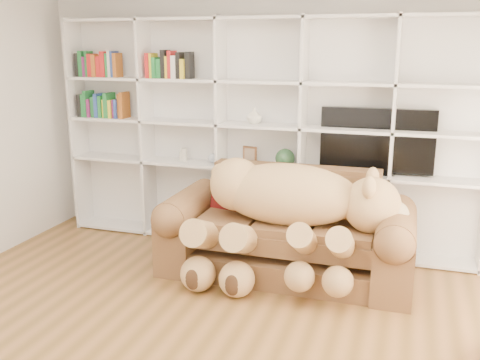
% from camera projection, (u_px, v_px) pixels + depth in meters
% --- Properties ---
extents(floor, '(5.00, 5.00, 0.00)m').
position_uv_depth(floor, '(170.00, 356.00, 3.73)').
color(floor, brown).
rests_on(floor, ground).
extents(wall_back, '(5.00, 0.02, 2.70)m').
position_uv_depth(wall_back, '(266.00, 118.00, 5.70)').
color(wall_back, white).
rests_on(wall_back, floor).
extents(bookshelf, '(4.43, 0.35, 2.40)m').
position_uv_depth(bookshelf, '(241.00, 123.00, 5.66)').
color(bookshelf, white).
rests_on(bookshelf, floor).
extents(sofa, '(2.30, 0.99, 0.97)m').
position_uv_depth(sofa, '(287.00, 236.00, 5.03)').
color(sofa, brown).
rests_on(sofa, floor).
extents(teddy_bear, '(1.90, 1.00, 1.10)m').
position_uv_depth(teddy_bear, '(287.00, 208.00, 4.76)').
color(teddy_bear, tan).
rests_on(teddy_bear, sofa).
extents(throw_pillow, '(0.48, 0.33, 0.46)m').
position_uv_depth(throw_pillow, '(235.00, 191.00, 5.27)').
color(throw_pillow, '#611310').
rests_on(throw_pillow, sofa).
extents(tv, '(1.10, 0.18, 0.65)m').
position_uv_depth(tv, '(377.00, 142.00, 5.26)').
color(tv, black).
rests_on(tv, bookshelf).
extents(picture_frame, '(0.16, 0.06, 0.20)m').
position_uv_depth(picture_frame, '(250.00, 156.00, 5.65)').
color(picture_frame, brown).
rests_on(picture_frame, bookshelf).
extents(green_vase, '(0.21, 0.21, 0.21)m').
position_uv_depth(green_vase, '(285.00, 158.00, 5.54)').
color(green_vase, '#2D5833').
rests_on(green_vase, bookshelf).
extents(figurine_tall, '(0.07, 0.07, 0.14)m').
position_uv_depth(figurine_tall, '(184.00, 155.00, 5.89)').
color(figurine_tall, beige).
rests_on(figurine_tall, bookshelf).
extents(figurine_short, '(0.06, 0.06, 0.10)m').
position_uv_depth(figurine_short, '(182.00, 156.00, 5.90)').
color(figurine_short, beige).
rests_on(figurine_short, bookshelf).
extents(snow_globe, '(0.10, 0.10, 0.10)m').
position_uv_depth(snow_globe, '(213.00, 158.00, 5.79)').
color(snow_globe, silver).
rests_on(snow_globe, bookshelf).
extents(shelf_vase, '(0.19, 0.19, 0.17)m').
position_uv_depth(shelf_vase, '(254.00, 116.00, 5.54)').
color(shelf_vase, silver).
rests_on(shelf_vase, bookshelf).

